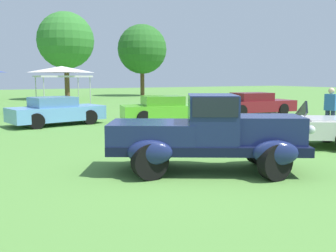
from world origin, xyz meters
name	(u,v)px	position (x,y,z in m)	size (l,w,h in m)	color
ground_plane	(199,173)	(0.00, 0.00, 0.00)	(120.00, 120.00, 0.00)	#568C3D
feature_pickup_truck	(208,133)	(0.25, 0.03, 0.86)	(4.39, 3.34, 1.70)	black
neighbor_convertible	(296,127)	(4.33, 1.34, 0.58)	(4.50, 3.75, 1.40)	silver
show_car_skyblue	(56,111)	(-0.95, 9.92, 0.60)	(4.21, 2.43, 1.22)	#669EDB
show_car_lime	(165,110)	(3.62, 8.44, 0.60)	(4.28, 2.56, 1.22)	#60C62D
show_car_burgundy	(254,104)	(9.53, 9.21, 0.60)	(4.60, 2.15, 1.22)	maroon
spectator_near_truck	(330,109)	(7.35, 2.55, 0.91)	(0.34, 0.45, 1.69)	#283351
canopy_tent_center_field	(62,71)	(0.76, 16.16, 2.42)	(2.91, 2.91, 2.71)	#B7B7BC
treeline_center	(66,41)	(3.93, 28.25, 5.32)	(5.08, 5.08, 7.87)	brown
treeline_mid_right	(142,49)	(12.83, 31.25, 5.02)	(5.30, 5.30, 7.69)	brown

